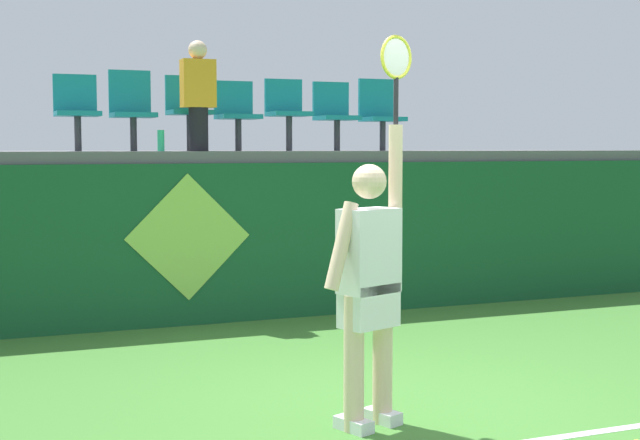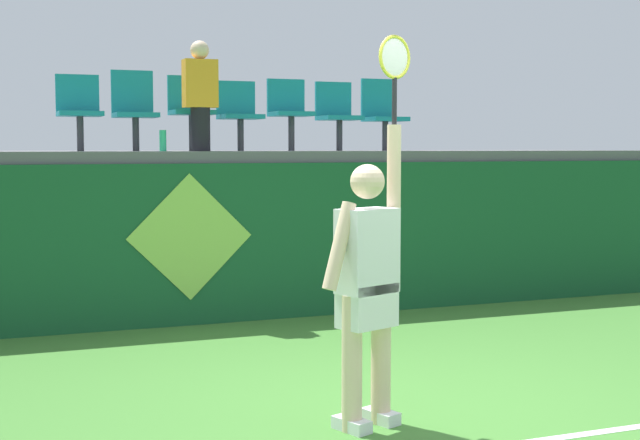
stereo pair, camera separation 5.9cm
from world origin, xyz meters
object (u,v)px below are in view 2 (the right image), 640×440
Objects in this scene: stadium_chair_0 at (79,108)px; stadium_chair_2 at (190,107)px; stadium_chair_5 at (337,112)px; stadium_chair_6 at (382,112)px; tennis_player at (368,280)px; stadium_chair_1 at (134,107)px; spectator_0 at (200,94)px; stadium_chair_4 at (289,109)px; stadium_chair_3 at (239,111)px; water_bottle at (163,141)px.

stadium_chair_2 reaches higher than stadium_chair_0.
stadium_chair_6 is (0.58, 0.01, 0.01)m from stadium_chair_5.
stadium_chair_1 is (-0.72, 4.40, 1.26)m from tennis_player.
stadium_chair_1 is 0.76× the size of spectator_0.
spectator_0 is (-2.28, -0.46, 0.14)m from stadium_chair_6.
tennis_player is 2.98× the size of stadium_chair_6.
spectator_0 is at bearing -90.00° from stadium_chair_2.
stadium_chair_1 is 2.88m from stadium_chair_6.
stadium_chair_2 is 1.01× the size of stadium_chair_4.
stadium_chair_1 is at bearing 179.56° from stadium_chair_3.
stadium_chair_1 reaches higher than stadium_chair_2.
stadium_chair_6 is at bearing 0.64° from stadium_chair_5.
stadium_chair_2 is at bearing 179.97° from stadium_chair_4.
stadium_chair_2 is at bearing -179.98° from stadium_chair_3.
spectator_0 is at bearing 91.77° from tennis_player.
tennis_player is 4.18m from spectator_0.
stadium_chair_2 is 0.54m from stadium_chair_3.
stadium_chair_1 is at bearing 99.30° from tennis_player.
stadium_chair_5 is (0.58, 0.00, -0.03)m from stadium_chair_4.
tennis_player reaches higher than water_bottle.
stadium_chair_5 is (2.87, 0.00, -0.01)m from stadium_chair_0.
stadium_chair_1 is 1.08× the size of stadium_chair_5.
stadium_chair_6 is at bearing 10.61° from water_bottle.
stadium_chair_3 is at bearing -179.72° from stadium_chair_6.
stadium_chair_1 is at bearing 111.70° from water_bottle.
stadium_chair_0 is (-1.29, 4.40, 1.24)m from tennis_player.
stadium_chair_4 is (1.73, -0.01, 0.00)m from stadium_chair_1.
stadium_chair_5 is 0.94× the size of stadium_chair_6.
stadium_chair_4 is at bearing -0.03° from stadium_chair_2.
spectator_0 reaches higher than stadium_chair_4.
water_bottle is 0.27× the size of stadium_chair_5.
stadium_chair_1 is at bearing 180.00° from stadium_chair_6.
stadium_chair_3 is 1.74m from stadium_chair_6.
spectator_0 is (0.60, -0.46, 0.13)m from stadium_chair_1.
stadium_chair_6 reaches higher than stadium_chair_3.
spectator_0 is at bearing -139.93° from stadium_chair_3.
stadium_chair_3 is at bearing 40.07° from spectator_0.
stadium_chair_2 is 0.47m from spectator_0.
stadium_chair_0 is 2.29m from stadium_chair_4.
stadium_chair_6 reaches higher than water_bottle.
stadium_chair_4 is at bearing -179.70° from stadium_chair_5.
stadium_chair_3 is at bearing -179.89° from stadium_chair_5.
stadium_chair_0 is 0.98× the size of stadium_chair_4.
stadium_chair_3 is (0.42, 4.39, 1.23)m from tennis_player.
stadium_chair_4 is at bearing -0.06° from stadium_chair_0.
stadium_chair_3 is 0.68× the size of spectator_0.
stadium_chair_5 is at bearing 14.93° from spectator_0.
stadium_chair_0 is 0.97× the size of stadium_chair_2.
stadium_chair_0 is 3.45m from stadium_chair_6.
stadium_chair_1 reaches higher than stadium_chair_0.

